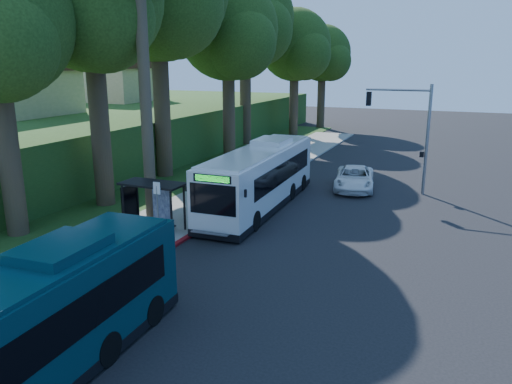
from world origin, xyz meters
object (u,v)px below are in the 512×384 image
at_px(bus_shelter, 151,196).
at_px(teal_bus, 14,338).
at_px(white_bus, 261,176).
at_px(pickup, 354,178).

distance_m(bus_shelter, teal_bus, 13.13).
relative_size(white_bus, teal_bus, 1.06).
height_order(bus_shelter, teal_bus, teal_bus).
height_order(white_bus, teal_bus, white_bus).
relative_size(teal_bus, pickup, 2.24).
bearing_deg(teal_bus, white_bus, 90.62).
bearing_deg(teal_bus, pickup, 80.16).
bearing_deg(pickup, teal_bus, -107.35).
distance_m(white_bus, pickup, 7.71).
xyz_separation_m(white_bus, teal_bus, (0.99, -18.47, -0.10)).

